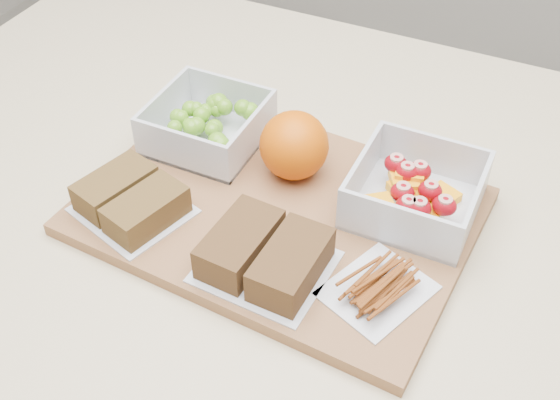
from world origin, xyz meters
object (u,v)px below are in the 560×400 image
at_px(orange, 294,145).
at_px(fruit_container, 415,194).
at_px(cutting_board, 278,211).
at_px(pretzel_bag, 378,284).
at_px(sandwich_bag_center, 265,255).
at_px(sandwich_bag_left, 131,200).
at_px(grape_container, 208,124).

bearing_deg(orange, fruit_container, -0.04).
height_order(cutting_board, pretzel_bag, pretzel_bag).
xyz_separation_m(orange, pretzel_bag, (0.15, -0.13, -0.03)).
bearing_deg(sandwich_bag_center, pretzel_bag, 9.54).
bearing_deg(sandwich_bag_left, cutting_board, 28.09).
distance_m(cutting_board, grape_container, 0.15).
bearing_deg(cutting_board, sandwich_bag_center, -68.73).
bearing_deg(pretzel_bag, sandwich_bag_left, -178.53).
xyz_separation_m(grape_container, sandwich_bag_left, (-0.01, -0.15, -0.01)).
relative_size(cutting_board, orange, 5.23).
height_order(cutting_board, fruit_container, fruit_container).
height_order(sandwich_bag_left, sandwich_bag_center, sandwich_bag_center).
relative_size(fruit_container, pretzel_bag, 1.07).
bearing_deg(sandwich_bag_left, fruit_container, 26.10).
bearing_deg(grape_container, cutting_board, -29.60).
distance_m(cutting_board, orange, 0.08).
height_order(cutting_board, orange, orange).
distance_m(fruit_container, sandwich_bag_left, 0.31).
height_order(cutting_board, grape_container, grape_container).
relative_size(sandwich_bag_center, pretzel_bag, 1.06).
relative_size(cutting_board, fruit_container, 3.15).
bearing_deg(cutting_board, fruit_container, 27.68).
relative_size(fruit_container, sandwich_bag_left, 0.96).
bearing_deg(sandwich_bag_center, orange, 103.64).
height_order(fruit_container, pretzel_bag, fruit_container).
height_order(grape_container, fruit_container, fruit_container).
bearing_deg(grape_container, orange, -5.69).
xyz_separation_m(grape_container, sandwich_bag_center, (0.16, -0.16, -0.00)).
bearing_deg(pretzel_bag, sandwich_bag_center, -170.46).
relative_size(grape_container, sandwich_bag_left, 0.92).
distance_m(cutting_board, sandwich_bag_center, 0.10).
xyz_separation_m(orange, sandwich_bag_center, (0.04, -0.15, -0.02)).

